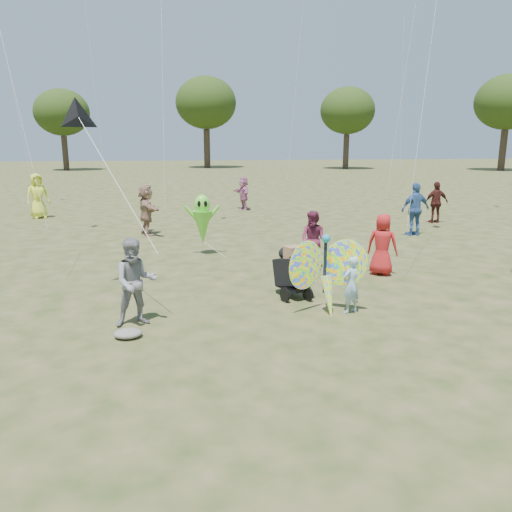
% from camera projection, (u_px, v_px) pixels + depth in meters
% --- Properties ---
extents(ground, '(160.00, 160.00, 0.00)m').
position_uv_depth(ground, '(282.00, 341.00, 8.17)').
color(ground, '#51592B').
rests_on(ground, ground).
extents(child_girl, '(0.48, 0.42, 1.11)m').
position_uv_depth(child_girl, '(351.00, 285.00, 9.42)').
color(child_girl, '#96BBD5').
rests_on(child_girl, ground).
extents(adult_man, '(0.87, 0.74, 1.57)m').
position_uv_depth(adult_man, '(136.00, 282.00, 8.74)').
color(adult_man, gray).
rests_on(adult_man, ground).
extents(grey_bag, '(0.47, 0.38, 0.15)m').
position_uv_depth(grey_bag, '(128.00, 333.00, 8.30)').
color(grey_bag, slate).
rests_on(grey_bag, ground).
extents(crowd_a, '(0.88, 0.80, 1.51)m').
position_uv_depth(crowd_a, '(382.00, 244.00, 12.10)').
color(crowd_a, '#B21C1D').
rests_on(crowd_a, ground).
extents(crowd_c, '(1.14, 0.63, 1.83)m').
position_uv_depth(crowd_c, '(415.00, 209.00, 17.14)').
color(crowd_c, '#38609A').
rests_on(crowd_c, ground).
extents(crowd_d, '(0.98, 1.72, 1.77)m').
position_uv_depth(crowd_d, '(146.00, 210.00, 17.26)').
color(crowd_d, '#9F7761').
rests_on(crowd_d, ground).
extents(crowd_e, '(0.92, 0.89, 1.50)m').
position_uv_depth(crowd_e, '(314.00, 240.00, 12.59)').
color(crowd_e, maroon).
rests_on(crowd_e, ground).
extents(crowd_g, '(1.10, 0.98, 1.89)m').
position_uv_depth(crowd_g, '(38.00, 196.00, 21.05)').
color(crowd_g, '#E0EC37').
rests_on(crowd_g, ground).
extents(crowd_h, '(0.97, 0.42, 1.65)m').
position_uv_depth(crowd_h, '(436.00, 202.00, 19.83)').
color(crowd_h, '#461A17').
rests_on(crowd_h, ground).
extents(crowd_j, '(0.84, 1.52, 1.56)m').
position_uv_depth(crowd_j, '(243.00, 193.00, 23.81)').
color(crowd_j, '#B2658E').
rests_on(crowd_j, ground).
extents(jogging_stroller, '(0.77, 1.14, 1.09)m').
position_uv_depth(jogging_stroller, '(292.00, 268.00, 10.44)').
color(jogging_stroller, black).
rests_on(jogging_stroller, ground).
extents(butterfly_kite, '(1.74, 0.75, 1.72)m').
position_uv_depth(butterfly_kite, '(326.00, 274.00, 9.35)').
color(butterfly_kite, red).
rests_on(butterfly_kite, ground).
extents(delta_kite_rig, '(2.00, 2.39, 2.83)m').
position_uv_depth(delta_kite_rig, '(79.00, 118.00, 9.99)').
color(delta_kite_rig, black).
rests_on(delta_kite_rig, ground).
extents(alien_kite, '(1.12, 0.69, 1.74)m').
position_uv_depth(alien_kite, '(202.00, 222.00, 14.16)').
color(alien_kite, '#65DD34').
rests_on(alien_kite, ground).
extents(tree_line, '(91.78, 33.60, 10.79)m').
position_uv_depth(tree_line, '(228.00, 104.00, 50.50)').
color(tree_line, '#3A2D21').
rests_on(tree_line, ground).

